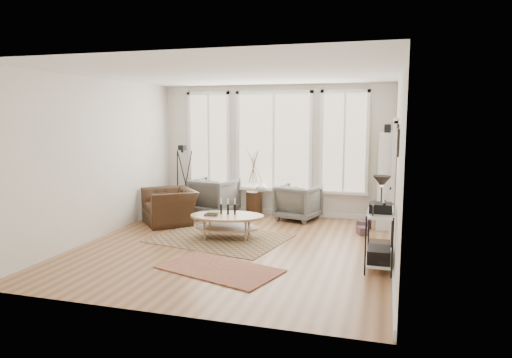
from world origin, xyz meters
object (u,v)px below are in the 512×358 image
(coffee_table, at_px, (227,220))
(side_table, at_px, (254,183))
(low_shelf, at_px, (380,232))
(armchair_right, at_px, (298,202))
(bookcase, at_px, (386,180))
(armchair_left, at_px, (214,196))
(accent_chair, at_px, (170,206))

(coffee_table, distance_m, side_table, 1.98)
(low_shelf, relative_size, armchair_right, 1.56)
(armchair_right, bearing_deg, bookcase, -167.41)
(coffee_table, height_order, armchair_left, armchair_left)
(low_shelf, bearing_deg, armchair_right, 123.42)
(bookcase, xyz_separation_m, armchair_left, (-3.72, 0.13, -0.54))
(bookcase, distance_m, low_shelf, 2.56)
(bookcase, relative_size, low_shelf, 1.58)
(accent_chair, bearing_deg, low_shelf, 28.44)
(armchair_right, bearing_deg, accent_chair, 39.79)
(coffee_table, relative_size, side_table, 0.95)
(armchair_right, relative_size, side_table, 0.54)
(armchair_right, relative_size, accent_chair, 0.76)
(low_shelf, distance_m, accent_chair, 4.51)
(bookcase, xyz_separation_m, armchair_right, (-1.80, 0.12, -0.58))
(low_shelf, distance_m, side_table, 3.90)
(coffee_table, distance_m, armchair_left, 2.07)
(side_table, xyz_separation_m, accent_chair, (-1.48, -1.19, -0.38))
(armchair_right, bearing_deg, coffee_table, 78.30)
(low_shelf, bearing_deg, coffee_table, 163.43)
(low_shelf, height_order, armchair_right, low_shelf)
(bookcase, bearing_deg, coffee_table, -148.27)
(coffee_table, bearing_deg, armchair_left, 117.42)
(armchair_right, bearing_deg, low_shelf, 139.73)
(accent_chair, bearing_deg, armchair_right, 72.06)
(bookcase, distance_m, armchair_right, 1.89)
(armchair_left, distance_m, armchair_right, 1.93)
(low_shelf, xyz_separation_m, armchair_right, (-1.74, 2.64, -0.13))
(coffee_table, xyz_separation_m, side_table, (-0.04, 1.94, 0.41))
(coffee_table, height_order, side_table, side_table)
(coffee_table, bearing_deg, side_table, 91.26)
(low_shelf, height_order, coffee_table, low_shelf)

